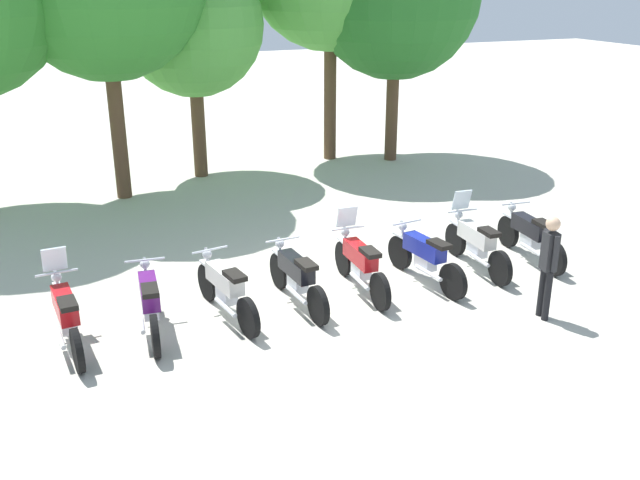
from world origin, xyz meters
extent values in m
plane|color=#BCB7A8|center=(0.00, 0.00, 0.00)|extent=(80.00, 80.00, 0.00)
cylinder|color=black|center=(-4.31, 0.71, 0.32)|extent=(0.16, 0.65, 0.64)
cylinder|color=black|center=(-4.17, -0.83, 0.32)|extent=(0.16, 0.65, 0.64)
cube|color=silver|center=(-4.31, 0.71, 0.66)|extent=(0.15, 0.37, 0.04)
cube|color=red|center=(-4.24, -0.01, 0.67)|extent=(0.34, 0.97, 0.30)
cube|color=silver|center=(-4.24, -0.06, 0.40)|extent=(0.26, 0.42, 0.24)
cube|color=black|center=(-4.21, -0.41, 0.86)|extent=(0.28, 0.46, 0.08)
cylinder|color=silver|center=(-4.30, 0.62, 0.64)|extent=(0.07, 0.23, 0.64)
cylinder|color=silver|center=(-4.29, 0.53, 0.97)|extent=(0.62, 0.09, 0.04)
sphere|color=silver|center=(-4.30, 0.66, 0.85)|extent=(0.17, 0.17, 0.16)
cylinder|color=silver|center=(-4.37, -0.37, 0.34)|extent=(0.13, 0.70, 0.07)
cube|color=silver|center=(-4.30, 0.59, 1.17)|extent=(0.37, 0.16, 0.39)
cylinder|color=black|center=(-2.96, 0.72, 0.32)|extent=(0.16, 0.65, 0.64)
cylinder|color=black|center=(-3.10, -0.82, 0.32)|extent=(0.16, 0.65, 0.64)
cube|color=silver|center=(-2.96, 0.72, 0.66)|extent=(0.15, 0.37, 0.04)
cube|color=#59196B|center=(-3.02, 0.00, 0.67)|extent=(0.34, 0.97, 0.30)
cube|color=silver|center=(-3.03, -0.05, 0.40)|extent=(0.26, 0.42, 0.24)
cube|color=black|center=(-3.06, -0.40, 0.86)|extent=(0.28, 0.46, 0.08)
cylinder|color=silver|center=(-2.97, 0.64, 0.64)|extent=(0.07, 0.23, 0.64)
cylinder|color=silver|center=(-2.97, 0.55, 0.97)|extent=(0.62, 0.09, 0.04)
sphere|color=silver|center=(-2.96, 0.68, 0.85)|extent=(0.17, 0.17, 0.16)
cylinder|color=silver|center=(-3.21, -0.33, 0.34)|extent=(0.13, 0.70, 0.07)
cylinder|color=black|center=(-1.94, 0.77, 0.32)|extent=(0.20, 0.65, 0.64)
cylinder|color=black|center=(-1.69, -0.76, 0.32)|extent=(0.20, 0.65, 0.64)
cube|color=silver|center=(-1.94, 0.77, 0.66)|extent=(0.18, 0.37, 0.04)
cube|color=silver|center=(-1.82, 0.05, 0.67)|extent=(0.41, 0.98, 0.30)
cube|color=silver|center=(-1.82, 0.00, 0.40)|extent=(0.28, 0.43, 0.24)
cube|color=black|center=(-1.76, -0.34, 0.86)|extent=(0.31, 0.47, 0.08)
cylinder|color=silver|center=(-1.93, 0.68, 0.64)|extent=(0.09, 0.23, 0.64)
cylinder|color=silver|center=(-1.91, 0.59, 0.97)|extent=(0.62, 0.14, 0.04)
sphere|color=silver|center=(-1.94, 0.72, 0.85)|extent=(0.18, 0.18, 0.16)
cylinder|color=silver|center=(-1.93, -0.32, 0.34)|extent=(0.18, 0.70, 0.07)
cylinder|color=black|center=(-0.66, 0.77, 0.32)|extent=(0.15, 0.65, 0.64)
cylinder|color=black|center=(-0.55, -0.77, 0.32)|extent=(0.15, 0.65, 0.64)
cube|color=silver|center=(-0.66, 0.77, 0.66)|extent=(0.15, 0.37, 0.04)
cube|color=black|center=(-0.61, 0.05, 0.67)|extent=(0.33, 0.97, 0.30)
cube|color=silver|center=(-0.61, 0.00, 0.40)|extent=(0.25, 0.41, 0.24)
cube|color=black|center=(-0.58, -0.35, 0.86)|extent=(0.27, 0.46, 0.08)
cylinder|color=silver|center=(-0.66, 0.68, 0.64)|extent=(0.07, 0.23, 0.64)
cylinder|color=silver|center=(-0.65, 0.59, 0.97)|extent=(0.62, 0.08, 0.04)
sphere|color=silver|center=(-0.66, 0.72, 0.85)|extent=(0.17, 0.17, 0.16)
cylinder|color=silver|center=(-0.74, -0.31, 0.34)|extent=(0.12, 0.70, 0.07)
cylinder|color=black|center=(0.62, 0.87, 0.32)|extent=(0.11, 0.64, 0.64)
cylinder|color=black|center=(0.59, -0.68, 0.32)|extent=(0.11, 0.64, 0.64)
cube|color=silver|center=(0.62, 0.87, 0.66)|extent=(0.13, 0.36, 0.04)
cube|color=red|center=(0.61, 0.15, 0.67)|extent=(0.28, 0.96, 0.30)
cube|color=silver|center=(0.61, 0.10, 0.40)|extent=(0.23, 0.41, 0.24)
cube|color=black|center=(0.60, -0.25, 0.86)|extent=(0.25, 0.45, 0.08)
cylinder|color=silver|center=(0.62, 0.78, 0.64)|extent=(0.06, 0.23, 0.64)
cylinder|color=silver|center=(0.62, 0.69, 0.97)|extent=(0.62, 0.05, 0.04)
sphere|color=silver|center=(0.62, 0.82, 0.85)|extent=(0.16, 0.16, 0.16)
cylinder|color=silver|center=(0.44, -0.20, 0.34)|extent=(0.09, 0.70, 0.07)
cube|color=silver|center=(0.62, 0.75, 1.17)|extent=(0.36, 0.14, 0.39)
cylinder|color=black|center=(1.72, 0.76, 0.32)|extent=(0.18, 0.65, 0.64)
cylinder|color=black|center=(1.91, -0.78, 0.32)|extent=(0.18, 0.65, 0.64)
cube|color=silver|center=(1.72, 0.76, 0.66)|extent=(0.16, 0.37, 0.04)
cube|color=navy|center=(1.81, 0.04, 0.67)|extent=(0.38, 0.97, 0.30)
cube|color=silver|center=(1.82, -0.01, 0.40)|extent=(0.27, 0.42, 0.24)
cube|color=black|center=(1.86, -0.36, 0.86)|extent=(0.29, 0.47, 0.08)
cylinder|color=silver|center=(1.73, 0.67, 0.64)|extent=(0.08, 0.23, 0.64)
cylinder|color=silver|center=(1.74, 0.58, 0.97)|extent=(0.62, 0.11, 0.04)
sphere|color=silver|center=(1.73, 0.71, 0.85)|extent=(0.18, 0.18, 0.16)
cylinder|color=silver|center=(1.70, -0.33, 0.34)|extent=(0.16, 0.70, 0.07)
cylinder|color=black|center=(3.06, 0.95, 0.32)|extent=(0.13, 0.64, 0.64)
cylinder|color=black|center=(3.00, -0.60, 0.32)|extent=(0.13, 0.64, 0.64)
cube|color=silver|center=(3.06, 0.95, 0.66)|extent=(0.13, 0.36, 0.04)
cube|color=silver|center=(3.03, 0.23, 0.67)|extent=(0.30, 0.96, 0.30)
cube|color=silver|center=(3.03, 0.18, 0.40)|extent=(0.24, 0.41, 0.24)
cube|color=black|center=(3.01, -0.17, 0.86)|extent=(0.26, 0.45, 0.08)
cylinder|color=silver|center=(3.05, 0.86, 0.64)|extent=(0.06, 0.23, 0.64)
cylinder|color=silver|center=(3.05, 0.77, 0.97)|extent=(0.62, 0.06, 0.04)
sphere|color=silver|center=(3.06, 0.90, 0.85)|extent=(0.17, 0.17, 0.16)
cylinder|color=silver|center=(2.86, -0.12, 0.34)|extent=(0.10, 0.70, 0.07)
cube|color=silver|center=(3.05, 0.83, 1.17)|extent=(0.36, 0.15, 0.39)
cylinder|color=black|center=(4.30, 0.94, 0.32)|extent=(0.15, 0.65, 0.64)
cylinder|color=black|center=(4.18, -0.60, 0.32)|extent=(0.15, 0.65, 0.64)
cube|color=silver|center=(4.30, 0.94, 0.66)|extent=(0.15, 0.37, 0.04)
cube|color=black|center=(4.24, 0.22, 0.67)|extent=(0.33, 0.97, 0.30)
cube|color=silver|center=(4.24, 0.17, 0.40)|extent=(0.25, 0.42, 0.24)
cube|color=black|center=(4.21, -0.18, 0.86)|extent=(0.27, 0.46, 0.08)
cylinder|color=silver|center=(4.29, 0.85, 0.64)|extent=(0.07, 0.23, 0.64)
cylinder|color=silver|center=(4.28, 0.76, 0.97)|extent=(0.62, 0.08, 0.04)
sphere|color=silver|center=(4.29, 0.89, 0.85)|extent=(0.17, 0.17, 0.16)
cylinder|color=silver|center=(4.06, -0.12, 0.34)|extent=(0.12, 0.70, 0.07)
cylinder|color=black|center=(2.90, -1.84, 0.42)|extent=(0.12, 0.12, 0.83)
cylinder|color=black|center=(2.88, -2.01, 0.42)|extent=(0.12, 0.12, 0.83)
cube|color=#262628|center=(2.89, -1.93, 1.15)|extent=(0.23, 0.25, 0.63)
cylinder|color=#262628|center=(2.91, -1.77, 1.16)|extent=(0.09, 0.09, 0.59)
cylinder|color=#262628|center=(2.86, -2.08, 1.16)|extent=(0.09, 0.09, 0.59)
sphere|color=#DBAD89|center=(2.89, -1.93, 1.60)|extent=(0.26, 0.26, 0.23)
cylinder|color=brown|center=(-2.46, 7.37, 1.76)|extent=(0.36, 0.36, 3.53)
cylinder|color=brown|center=(-0.23, 8.61, 1.35)|extent=(0.36, 0.36, 2.71)
sphere|color=#4C9E3D|center=(-0.23, 8.61, 3.99)|extent=(3.67, 3.67, 3.67)
cylinder|color=brown|center=(3.81, 9.08, 1.91)|extent=(0.36, 0.36, 3.82)
cylinder|color=brown|center=(5.44, 8.27, 1.53)|extent=(0.36, 0.36, 3.06)
camera|label=1|loc=(-4.30, -10.06, 5.20)|focal=39.66mm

